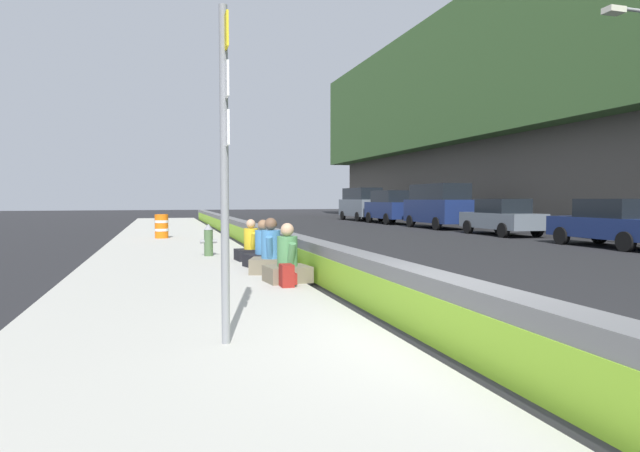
# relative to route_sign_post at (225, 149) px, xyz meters

# --- Properties ---
(ground_plane) EXTENTS (160.00, 160.00, 0.00)m
(ground_plane) POSITION_rel_route_sign_post_xyz_m (-0.65, -2.34, -2.23)
(ground_plane) COLOR #232326
(ground_plane) RESTS_ON ground
(sidewalk_strip) EXTENTS (80.00, 4.40, 0.14)m
(sidewalk_strip) POSITION_rel_route_sign_post_xyz_m (-0.65, 0.31, -2.16)
(sidewalk_strip) COLOR #B5B2A8
(sidewalk_strip) RESTS_ON ground_plane
(jersey_barrier) EXTENTS (76.00, 0.45, 0.85)m
(jersey_barrier) POSITION_rel_route_sign_post_xyz_m (-0.65, -2.34, -1.81)
(jersey_barrier) COLOR slate
(jersey_barrier) RESTS_ON ground_plane
(route_sign_post) EXTENTS (0.44, 0.09, 3.60)m
(route_sign_post) POSITION_rel_route_sign_post_xyz_m (0.00, 0.00, 0.00)
(route_sign_post) COLOR gray
(route_sign_post) RESTS_ON sidewalk_strip
(fire_hydrant) EXTENTS (0.26, 0.46, 0.88)m
(fire_hydrant) POSITION_rel_route_sign_post_xyz_m (9.01, -0.57, -1.65)
(fire_hydrant) COLOR #47663D
(fire_hydrant) RESTS_ON sidewalk_strip
(seated_person_foreground) EXTENTS (0.77, 0.87, 1.11)m
(seated_person_foreground) POSITION_rel_route_sign_post_xyz_m (3.96, -1.60, -1.75)
(seated_person_foreground) COLOR #706651
(seated_person_foreground) RESTS_ON sidewalk_strip
(seated_person_middle) EXTENTS (0.94, 1.02, 1.17)m
(seated_person_middle) POSITION_rel_route_sign_post_xyz_m (5.20, -1.54, -1.73)
(seated_person_middle) COLOR #706651
(seated_person_middle) RESTS_ON sidewalk_strip
(seated_person_rear) EXTENTS (0.83, 0.91, 1.09)m
(seated_person_rear) POSITION_rel_route_sign_post_xyz_m (6.30, -1.58, -1.75)
(seated_person_rear) COLOR black
(seated_person_rear) RESTS_ON sidewalk_strip
(seated_person_far) EXTENTS (0.72, 0.82, 1.05)m
(seated_person_far) POSITION_rel_route_sign_post_xyz_m (7.68, -1.52, -1.77)
(seated_person_far) COLOR black
(seated_person_far) RESTS_ON sidewalk_strip
(backpack) EXTENTS (0.32, 0.28, 0.40)m
(backpack) POSITION_rel_route_sign_post_xyz_m (3.42, -1.47, -1.90)
(backpack) COLOR maroon
(backpack) RESTS_ON sidewalk_strip
(construction_barrel) EXTENTS (0.54, 0.54, 0.95)m
(construction_barrel) POSITION_rel_route_sign_post_xyz_m (16.24, 0.67, -1.61)
(construction_barrel) COLOR orange
(construction_barrel) RESTS_ON sidewalk_strip
(parked_car_third) EXTENTS (4.52, 1.98, 1.71)m
(parked_car_third) POSITION_rel_route_sign_post_xyz_m (9.10, -14.51, -1.37)
(parked_car_third) COLOR navy
(parked_car_third) RESTS_ON ground_plane
(parked_car_fourth) EXTENTS (4.54, 2.03, 1.71)m
(parked_car_fourth) POSITION_rel_route_sign_post_xyz_m (15.52, -14.59, -1.37)
(parked_car_fourth) COLOR slate
(parked_car_fourth) RESTS_ON ground_plane
(parked_car_midline) EXTENTS (5.13, 2.16, 2.56)m
(parked_car_midline) POSITION_rel_route_sign_post_xyz_m (21.50, -14.62, -0.88)
(parked_car_midline) COLOR navy
(parked_car_midline) RESTS_ON ground_plane
(parked_car_far) EXTENTS (4.80, 2.07, 2.28)m
(parked_car_far) POSITION_rel_route_sign_post_xyz_m (27.80, -14.45, -1.05)
(parked_car_far) COLOR navy
(parked_car_far) RESTS_ON ground_plane
(parked_car_farther) EXTENTS (5.12, 2.15, 2.56)m
(parked_car_farther) POSITION_rel_route_sign_post_xyz_m (33.23, -14.43, -0.88)
(parked_car_farther) COLOR slate
(parked_car_farther) RESTS_ON ground_plane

